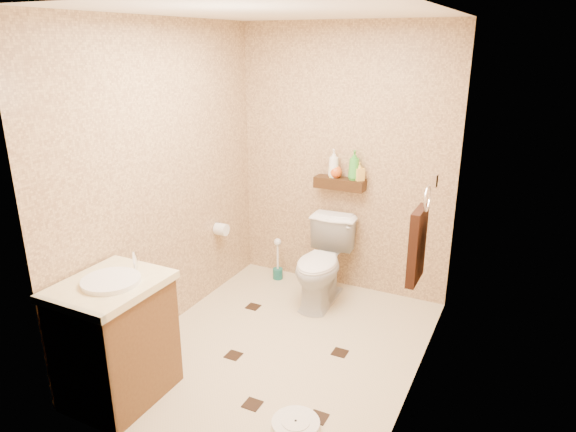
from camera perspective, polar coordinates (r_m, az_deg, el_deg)
The scene contains 19 objects.
ground at distance 4.06m, azimuth -0.78°, elevation -14.45°, with size 2.50×2.50×0.00m, color beige.
wall_back at distance 4.65m, azimuth 6.20°, elevation 5.99°, with size 2.00×0.04×2.40m, color tan.
wall_front at distance 2.56m, azimuth -13.75°, elevation -5.36°, with size 2.00×0.04×2.40m, color tan.
wall_left at distance 4.08m, azimuth -13.50°, elevation 3.74°, with size 0.04×2.50×2.40m, color tan.
wall_right at distance 3.23m, azimuth 15.12°, elevation -0.35°, with size 0.04×2.50×2.40m, color tan.
ceiling at distance 3.39m, azimuth -0.97°, elevation 21.77°, with size 2.00×2.50×0.02m, color white.
wall_shelf at distance 4.62m, azimuth 5.77°, elevation 3.62°, with size 0.46×0.14×0.10m, color #38230F.
floor_accents at distance 4.00m, azimuth -0.31°, elevation -14.95°, with size 1.18×1.38×0.01m.
toilet at distance 4.55m, azimuth 3.83°, elevation -5.26°, with size 0.42×0.73×0.74m, color white.
vanity at distance 3.55m, azimuth -18.57°, elevation -12.81°, with size 0.56×0.68×0.95m.
bathroom_scale at distance 3.35m, azimuth 0.86°, elevation -22.20°, with size 0.31×0.31×0.06m.
toilet_brush at distance 5.05m, azimuth -1.15°, elevation -5.43°, with size 0.10×0.10×0.42m.
towel_ring at distance 3.57m, azimuth 14.24°, elevation -2.83°, with size 0.12×0.30×0.76m.
toilet_paper at distance 4.72m, azimuth -7.42°, elevation -1.47°, with size 0.12×0.11×0.12m.
bottle_a at distance 4.60m, azimuth 5.10°, elevation 5.84°, with size 0.10×0.10×0.25m, color white.
bottle_b at distance 4.61m, azimuth 5.11°, elevation 5.22°, with size 0.07×0.07×0.15m, color #FFF535.
bottle_c at distance 4.61m, azimuth 5.34°, elevation 5.18°, with size 0.12×0.12×0.15m, color #CF5018.
bottle_d at distance 4.54m, azimuth 7.36°, elevation 5.64°, with size 0.10×0.10×0.26m, color green.
bottle_e at distance 4.53m, azimuth 7.94°, elevation 4.96°, with size 0.07×0.08×0.17m, color #E7B74D.
Camera 1 is at (1.55, -3.02, 2.23)m, focal length 32.00 mm.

